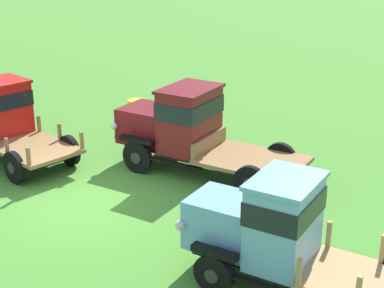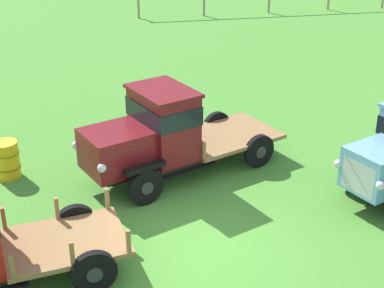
{
  "view_description": "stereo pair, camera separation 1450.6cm",
  "coord_description": "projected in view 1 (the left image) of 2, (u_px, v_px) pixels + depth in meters",
  "views": [
    {
      "loc": [
        11.83,
        -5.57,
        6.26
      ],
      "look_at": [
        0.4,
        2.82,
        1.0
      ],
      "focal_mm": 55.0,
      "sensor_mm": 36.0,
      "label": 1
    },
    {
      "loc": [
        -2.03,
        -9.77,
        7.05
      ],
      "look_at": [
        0.4,
        2.82,
        1.0
      ],
      "focal_mm": 55.0,
      "sensor_mm": 36.0,
      "label": 2
    }
  ],
  "objects": [
    {
      "name": "ground_plane",
      "position": [
        88.0,
        202.0,
        14.21
      ],
      "size": [
        240.0,
        240.0,
        0.0
      ],
      "primitive_type": "plane",
      "color": "#47842D"
    },
    {
      "name": "oil_drum_beside_row",
      "position": [
        138.0,
        114.0,
        19.3
      ],
      "size": [
        0.65,
        0.65,
        0.95
      ],
      "color": "gold",
      "rests_on": "ground"
    },
    {
      "name": "vintage_truck_far_side",
      "position": [
        276.0,
        232.0,
        10.58
      ],
      "size": [
        4.79,
        3.14,
        2.17
      ],
      "color": "black",
      "rests_on": "ground"
    },
    {
      "name": "vintage_truck_midrow_center",
      "position": [
        186.0,
        127.0,
        15.81
      ],
      "size": [
        5.54,
        3.69,
        2.31
      ],
      "color": "black",
      "rests_on": "ground"
    }
  ]
}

